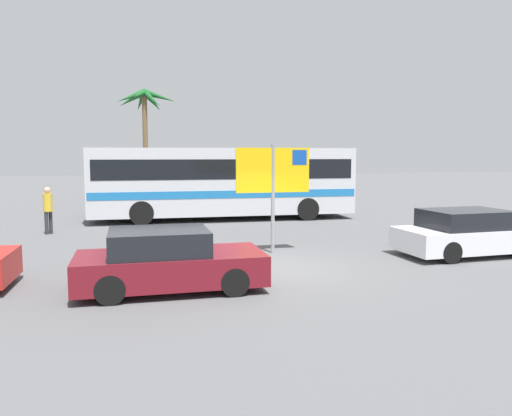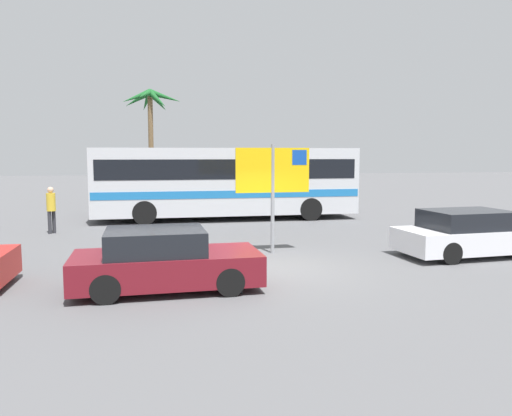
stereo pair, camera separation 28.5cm
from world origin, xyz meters
The scene contains 8 objects.
ground centered at (0.00, 0.00, 0.00)m, with size 120.00×120.00×0.00m, color #565659.
bus_front_coach centered at (0.28, 10.18, 1.78)m, with size 11.53×2.67×3.17m.
bus_rear_coach centered at (0.25, 13.86, 1.78)m, with size 11.53×2.67×3.17m.
ferry_sign centered at (0.63, 2.13, 2.33)m, with size 2.20×0.11×3.20m.
car_white centered at (6.11, 0.64, 0.64)m, with size 4.51×2.16×1.32m.
car_maroon centered at (-2.62, -1.38, 0.64)m, with size 4.04×1.96×1.32m.
pedestrian_crossing_lot centered at (-6.59, 7.27, 1.02)m, with size 0.32×0.32×1.72m.
palm_tree_seaside centered at (-3.16, 21.01, 5.80)m, with size 3.82×3.85×7.03m.
Camera 2 is at (-2.69, -12.23, 2.92)m, focal length 35.41 mm.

